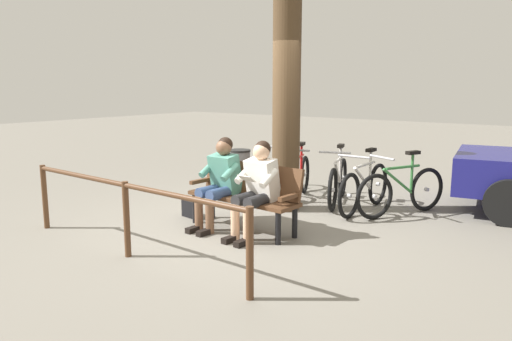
% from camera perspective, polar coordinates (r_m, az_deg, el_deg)
% --- Properties ---
extents(ground_plane, '(40.00, 40.00, 0.00)m').
position_cam_1_polar(ground_plane, '(6.46, -2.50, -6.87)').
color(ground_plane, slate).
extents(bench, '(1.62, 0.56, 0.87)m').
position_cam_1_polar(bench, '(6.35, -1.16, -2.44)').
color(bench, '#51331E').
rests_on(bench, ground).
extents(person_reading, '(0.50, 0.78, 1.20)m').
position_cam_1_polar(person_reading, '(5.99, 0.11, -1.66)').
color(person_reading, white).
rests_on(person_reading, ground).
extents(person_companion, '(0.50, 0.78, 1.20)m').
position_cam_1_polar(person_companion, '(6.41, -4.28, -0.91)').
color(person_companion, '#4C8C7A').
rests_on(person_companion, ground).
extents(handbag, '(0.32, 0.18, 0.24)m').
position_cam_1_polar(handbag, '(7.04, -7.58, -4.50)').
color(handbag, black).
rests_on(handbag, ground).
extents(tree_trunk, '(0.41, 0.41, 3.25)m').
position_cam_1_polar(tree_trunk, '(7.23, 3.61, 8.03)').
color(tree_trunk, '#4C3823').
rests_on(tree_trunk, ground).
extents(litter_bin, '(0.34, 0.34, 0.86)m').
position_cam_1_polar(litter_bin, '(7.77, -1.89, -0.67)').
color(litter_bin, slate).
rests_on(litter_bin, ground).
extents(bicycle_silver, '(0.78, 1.55, 0.94)m').
position_cam_1_polar(bicycle_silver, '(7.35, 16.77, -2.32)').
color(bicycle_silver, black).
rests_on(bicycle_silver, ground).
extents(bicycle_blue, '(0.48, 1.68, 0.94)m').
position_cam_1_polar(bicycle_blue, '(7.44, 12.66, -1.98)').
color(bicycle_blue, black).
rests_on(bicycle_blue, ground).
extents(bicycle_red, '(0.66, 1.61, 0.94)m').
position_cam_1_polar(bicycle_red, '(7.83, 9.63, -1.27)').
color(bicycle_red, black).
rests_on(bicycle_red, ground).
extents(bicycle_orange, '(0.70, 1.59, 0.94)m').
position_cam_1_polar(bicycle_orange, '(8.01, 5.08, -0.91)').
color(bicycle_orange, black).
rests_on(bicycle_orange, ground).
extents(bicycle_purple, '(0.65, 1.62, 0.94)m').
position_cam_1_polar(bicycle_purple, '(8.39, 2.86, -0.38)').
color(bicycle_purple, black).
rests_on(bicycle_purple, ground).
extents(railing_fence, '(3.56, 0.16, 0.85)m').
position_cam_1_polar(railing_fence, '(5.48, -15.07, -3.78)').
color(railing_fence, '#51331E').
rests_on(railing_fence, ground).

